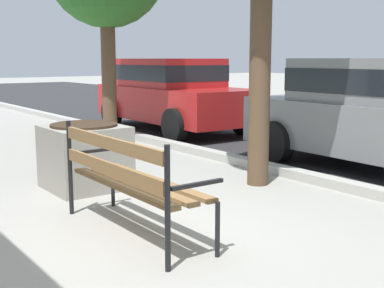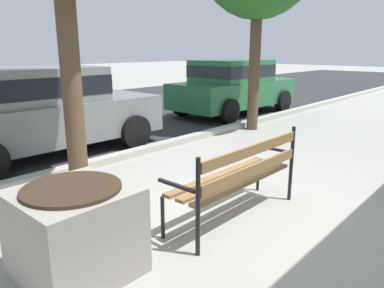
{
  "view_description": "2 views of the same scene",
  "coord_description": "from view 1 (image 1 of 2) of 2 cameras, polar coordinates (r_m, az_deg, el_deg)",
  "views": [
    {
      "loc": [
        3.6,
        -2.1,
        1.55
      ],
      "look_at": [
        -0.25,
        0.76,
        0.75
      ],
      "focal_mm": 47.75,
      "sensor_mm": 36.0,
      "label": 1
    },
    {
      "loc": [
        -3.43,
        -2.1,
        1.86
      ],
      "look_at": [
        -0.25,
        0.76,
        0.75
      ],
      "focal_mm": 34.27,
      "sensor_mm": 36.0,
      "label": 2
    }
  ],
  "objects": [
    {
      "name": "concrete_planter",
      "position": [
        6.29,
        -11.86,
        -1.35
      ],
      "size": [
        0.88,
        0.88,
        0.79
      ],
      "color": "gray",
      "rests_on": "ground"
    },
    {
      "name": "parked_car_red",
      "position": [
        11.18,
        -2.19,
        5.82
      ],
      "size": [
        4.15,
        2.01,
        1.56
      ],
      "color": "#B21E1E",
      "rests_on": "ground"
    },
    {
      "name": "park_bench",
      "position": [
        4.52,
        -7.24,
        -3.46
      ],
      "size": [
        1.8,
        0.54,
        0.95
      ],
      "color": "olive",
      "rests_on": "ground"
    },
    {
      "name": "ground_plane",
      "position": [
        4.44,
        -6.07,
        -11.01
      ],
      "size": [
        80.0,
        80.0,
        0.0
      ],
      "primitive_type": "plane",
      "color": "#9E9B93"
    },
    {
      "name": "curb_stone",
      "position": [
        6.34,
        17.18,
        -4.56
      ],
      "size": [
        60.0,
        0.2,
        0.12
      ],
      "primitive_type": "cube",
      "color": "#B2AFA8",
      "rests_on": "ground"
    }
  ]
}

